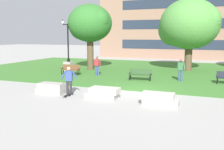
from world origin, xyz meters
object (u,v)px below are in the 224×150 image
object	(u,v)px
park_bench_near_right	(71,69)
person_bystander_near_lawn	(97,65)
park_bench_near_left	(140,74)
person_bystander_far_lawn	(181,69)
concrete_block_right	(159,99)
concrete_block_left	(103,93)
lamp_post_left	(69,60)
person_skateboarder	(69,79)
skateboard	(68,95)
concrete_block_center	(52,88)

from	to	relation	value
park_bench_near_right	person_bystander_near_lawn	xyz separation A→B (m)	(2.46, 0.43, 0.44)
park_bench_near_left	person_bystander_far_lawn	distance (m)	3.15
concrete_block_right	person_bystander_near_lawn	bearing A→B (deg)	132.19
concrete_block_left	lamp_post_left	world-z (taller)	lamp_post_left
concrete_block_left	person_skateboarder	world-z (taller)	person_skateboarder
lamp_post_left	person_bystander_near_lawn	bearing A→B (deg)	-25.23
skateboard	park_bench_near_left	distance (m)	7.30
person_skateboarder	park_bench_near_right	distance (m)	8.25
person_bystander_near_lawn	person_bystander_far_lawn	world-z (taller)	same
concrete_block_center	person_bystander_near_lawn	distance (m)	7.60
concrete_block_center	person_bystander_near_lawn	xyz separation A→B (m)	(-0.38, 7.56, 0.68)
concrete_block_left	lamp_post_left	xyz separation A→B (m)	(-7.96, 9.55, 0.74)
skateboard	park_bench_near_left	world-z (taller)	park_bench_near_left
concrete_block_center	lamp_post_left	size ratio (longest dim) A/B	0.35
park_bench_near_left	lamp_post_left	xyz separation A→B (m)	(-8.32, 2.96, 0.51)
person_skateboarder	skateboard	size ratio (longest dim) A/B	1.67
concrete_block_right	skateboard	bearing A→B (deg)	179.99
concrete_block_left	skateboard	distance (m)	2.16
park_bench_near_right	skateboard	bearing A→B (deg)	-60.57
park_bench_near_left	skateboard	bearing A→B (deg)	-109.93
skateboard	lamp_post_left	bearing A→B (deg)	120.72
park_bench_near_right	person_bystander_far_lawn	size ratio (longest dim) A/B	1.06
concrete_block_left	person_bystander_near_lawn	size ratio (longest dim) A/B	1.12
concrete_block_center	concrete_block_right	size ratio (longest dim) A/B	0.95
skateboard	park_bench_near_right	xyz separation A→B (m)	(-4.21, 7.46, 0.45)
park_bench_near_right	person_bystander_near_lawn	size ratio (longest dim) A/B	1.06
lamp_post_left	person_bystander_far_lawn	world-z (taller)	lamp_post_left
park_bench_near_left	concrete_block_center	bearing A→B (deg)	-120.58
park_bench_near_right	lamp_post_left	bearing A→B (deg)	124.60
park_bench_near_right	concrete_block_right	bearing A→B (deg)	-37.83
lamp_post_left	person_bystander_far_lawn	bearing A→B (deg)	-10.82
concrete_block_right	park_bench_near_left	world-z (taller)	park_bench_near_left
skateboard	person_bystander_far_lawn	bearing A→B (deg)	54.28
concrete_block_left	park_bench_near_right	bearing A→B (deg)	131.37
skateboard	lamp_post_left	size ratio (longest dim) A/B	0.20
concrete_block_right	concrete_block_center	bearing A→B (deg)	177.19
park_bench_near_right	lamp_post_left	size ratio (longest dim) A/B	0.36
concrete_block_center	park_bench_near_left	world-z (taller)	park_bench_near_left
park_bench_near_right	concrete_block_left	bearing A→B (deg)	-48.63
park_bench_near_left	park_bench_near_right	world-z (taller)	same
concrete_block_center	park_bench_near_right	distance (m)	7.68
park_bench_near_right	person_bystander_near_lawn	distance (m)	2.54
skateboard	concrete_block_right	bearing A→B (deg)	-0.01
park_bench_near_left	person_bystander_far_lawn	size ratio (longest dim) A/B	1.08
concrete_block_left	park_bench_near_left	world-z (taller)	park_bench_near_left
concrete_block_left	person_skateboarder	xyz separation A→B (m)	(-2.24, 0.06, 0.66)
concrete_block_right	lamp_post_left	distance (m)	14.93
concrete_block_left	park_bench_near_right	distance (m)	9.60
concrete_block_center	concrete_block_right	bearing A→B (deg)	-2.81
park_bench_near_left	park_bench_near_right	distance (m)	6.72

